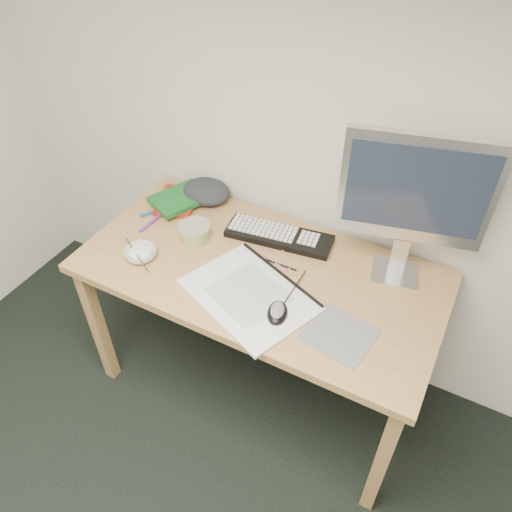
% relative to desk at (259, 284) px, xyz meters
% --- Properties ---
extents(desk, '(1.40, 0.70, 0.75)m').
position_rel_desk_xyz_m(desk, '(0.00, 0.00, 0.00)').
color(desk, tan).
rests_on(desk, ground).
extents(mousepad, '(0.25, 0.23, 0.00)m').
position_rel_desk_xyz_m(mousepad, '(0.39, -0.16, 0.08)').
color(mousepad, slate).
rests_on(mousepad, desk).
extents(sketchpad, '(0.55, 0.47, 0.01)m').
position_rel_desk_xyz_m(sketchpad, '(0.03, -0.14, 0.09)').
color(sketchpad, white).
rests_on(sketchpad, desk).
extents(keyboard, '(0.45, 0.20, 0.03)m').
position_rel_desk_xyz_m(keyboard, '(-0.01, 0.20, 0.10)').
color(keyboard, black).
rests_on(keyboard, desk).
extents(monitor, '(0.50, 0.19, 0.59)m').
position_rel_desk_xyz_m(monitor, '(0.47, 0.22, 0.45)').
color(monitor, silver).
rests_on(monitor, desk).
extents(mouse, '(0.10, 0.13, 0.04)m').
position_rel_desk_xyz_m(mouse, '(0.17, -0.18, 0.11)').
color(mouse, black).
rests_on(mouse, sketchpad).
extents(rice_bowl, '(0.13, 0.13, 0.04)m').
position_rel_desk_xyz_m(rice_bowl, '(-0.44, -0.16, 0.10)').
color(rice_bowl, white).
rests_on(rice_bowl, desk).
extents(chopsticks, '(0.21, 0.13, 0.02)m').
position_rel_desk_xyz_m(chopsticks, '(-0.44, -0.19, 0.12)').
color(chopsticks, silver).
rests_on(chopsticks, rice_bowl).
extents(fruit_tub, '(0.15, 0.15, 0.06)m').
position_rel_desk_xyz_m(fruit_tub, '(-0.32, 0.04, 0.11)').
color(fruit_tub, gold).
rests_on(fruit_tub, desk).
extents(book_red, '(0.23, 0.26, 0.02)m').
position_rel_desk_xyz_m(book_red, '(-0.52, 0.21, 0.09)').
color(book_red, maroon).
rests_on(book_red, desk).
extents(book_green, '(0.26, 0.29, 0.02)m').
position_rel_desk_xyz_m(book_green, '(-0.50, 0.20, 0.12)').
color(book_green, '#175F23').
rests_on(book_green, book_red).
extents(cloth_lump, '(0.20, 0.17, 0.08)m').
position_rel_desk_xyz_m(cloth_lump, '(-0.42, 0.30, 0.12)').
color(cloth_lump, '#24272B').
rests_on(cloth_lump, desk).
extents(pencil_pink, '(0.16, 0.07, 0.01)m').
position_rel_desk_xyz_m(pencil_pink, '(0.02, 0.06, 0.09)').
color(pencil_pink, pink).
rests_on(pencil_pink, desk).
extents(pencil_tan, '(0.11, 0.13, 0.01)m').
position_rel_desk_xyz_m(pencil_tan, '(0.08, 0.09, 0.09)').
color(pencil_tan, tan).
rests_on(pencil_tan, desk).
extents(pencil_black, '(0.17, 0.01, 0.01)m').
position_rel_desk_xyz_m(pencil_black, '(0.05, 0.06, 0.09)').
color(pencil_black, black).
rests_on(pencil_black, desk).
extents(marker_blue, '(0.09, 0.12, 0.01)m').
position_rel_desk_xyz_m(marker_blue, '(-0.57, 0.10, 0.09)').
color(marker_blue, '#1E49A6').
rests_on(marker_blue, desk).
extents(marker_orange, '(0.05, 0.13, 0.01)m').
position_rel_desk_xyz_m(marker_orange, '(-0.57, 0.13, 0.09)').
color(marker_orange, '#CC5E18').
rests_on(marker_orange, desk).
extents(marker_purple, '(0.02, 0.14, 0.01)m').
position_rel_desk_xyz_m(marker_purple, '(-0.54, 0.03, 0.09)').
color(marker_purple, '#732A9B').
rests_on(marker_purple, desk).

